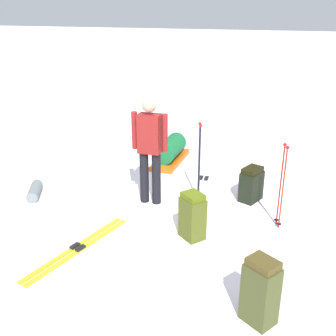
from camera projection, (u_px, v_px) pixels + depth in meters
The scene contains 11 objects.
ground_plane at pixel (168, 210), 6.48m from camera, with size 80.00×80.00×0.00m, color white.
skier_standing at pixel (150, 146), 6.37m from camera, with size 0.23×0.57×1.70m.
ski_pair_near at pixel (204, 179), 7.54m from camera, with size 1.76×0.18×0.05m.
ski_pair_far at pixel (78, 248), 5.46m from camera, with size 1.77×0.73×0.05m.
backpack_large_dark at pixel (251, 184), 6.69m from camera, with size 0.45×0.39×0.57m.
backpack_bright at pixel (192, 216), 5.61m from camera, with size 0.40×0.40×0.66m.
backpack_small_spare at pixel (260, 292), 4.12m from camera, with size 0.39×0.40×0.73m.
ski_poles_planted_near at pixel (282, 182), 5.77m from camera, with size 0.18×0.10×1.24m.
ski_poles_planted_far at pixel (199, 159), 6.52m from camera, with size 0.17×0.10×1.29m.
gear_sled at pixel (170, 151), 8.29m from camera, with size 1.25×0.54×0.49m.
sleeping_mat_rolled at pixel (35, 191), 6.90m from camera, with size 0.18×0.18×0.55m, color slate.
Camera 1 is at (5.56, 1.46, 3.05)m, focal length 44.65 mm.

